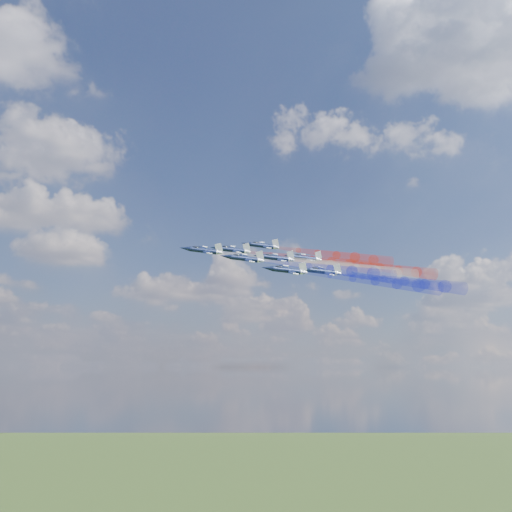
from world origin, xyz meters
TOP-DOWN VIEW (x-y plane):
  - jet_lead at (-27.88, 28.11)m, footprint 14.65×13.13m
  - trail_lead at (-3.51, 22.58)m, footprint 38.94×13.96m
  - jet_inner_left at (-20.13, 17.97)m, footprint 14.65×13.13m
  - trail_inner_left at (4.24, 12.44)m, footprint 38.94×13.96m
  - jet_inner_right at (-16.28, 33.72)m, footprint 14.65×13.13m
  - trail_inner_right at (8.09, 28.19)m, footprint 38.94×13.96m
  - jet_outer_left at (-13.12, 7.34)m, footprint 14.65×13.13m
  - trail_outer_left at (11.25, 1.81)m, footprint 38.94×13.96m
  - jet_center_third at (-7.77, 22.43)m, footprint 14.65×13.13m
  - trail_center_third at (16.60, 16.90)m, footprint 38.94×13.96m
  - jet_outer_right at (-3.92, 37.95)m, footprint 14.65×13.13m
  - trail_outer_right at (20.45, 32.42)m, footprint 38.94×13.96m
  - jet_rear_left at (0.80, 11.56)m, footprint 14.65×13.13m
  - trail_rear_left at (25.17, 6.03)m, footprint 38.94×13.96m
  - jet_rear_right at (5.37, 27.82)m, footprint 14.65×13.13m
  - trail_rear_right at (29.74, 22.29)m, footprint 38.94×13.96m

SIDE VIEW (x-z plane):
  - trail_outer_left at x=11.25m, z-range 124.80..133.15m
  - trail_rear_left at x=25.17m, z-range 126.09..134.45m
  - jet_outer_left at x=-13.12m, z-range 126.97..134.72m
  - jet_rear_left at x=0.80m, z-range 128.27..136.02m
  - trail_inner_left at x=4.24m, z-range 129.01..137.37m
  - trail_center_third at x=16.60m, z-range 130.88..139.23m
  - jet_inner_left at x=-20.13m, z-range 131.19..138.94m
  - trail_lead at x=-3.51m, z-range 132.25..140.60m
  - jet_center_third at x=-7.77m, z-range 133.06..140.81m
  - trail_rear_right at x=29.74m, z-range 132.85..141.20m
  - jet_lead at x=-27.88m, z-range 134.43..142.17m
  - trail_inner_right at x=8.09m, z-range 134.45..142.80m
  - jet_rear_right at x=5.37m, z-range 135.02..142.77m
  - jet_inner_right at x=-16.28m, z-range 136.62..144.37m
  - trail_outer_right at x=20.45m, z-range 137.65..146.00m
  - jet_outer_right at x=-3.92m, z-range 139.83..147.58m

